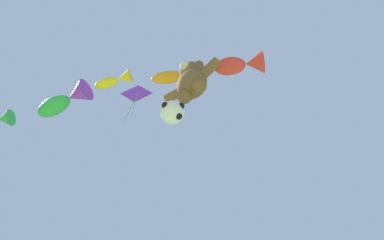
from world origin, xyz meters
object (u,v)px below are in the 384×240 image
fish_kite_goldfin (115,80)px  fish_kite_emerald (66,100)px  teddy_bear_kite (192,81)px  fish_kite_tangerine (180,76)px  fish_kite_crimson (242,65)px  soccer_ball_kite (173,112)px  diamond_kite (136,95)px

fish_kite_goldfin → fish_kite_emerald: bearing=-163.6°
fish_kite_goldfin → fish_kite_emerald: fish_kite_emerald is taller
teddy_bear_kite → fish_kite_emerald: (-5.07, -2.01, 1.96)m
fish_kite_tangerine → fish_kite_crimson: bearing=23.2°
fish_kite_crimson → fish_kite_emerald: fish_kite_emerald is taller
fish_kite_goldfin → fish_kite_emerald: 2.31m
fish_kite_crimson → fish_kite_tangerine: 2.48m
soccer_ball_kite → fish_kite_crimson: (2.34, 1.04, 2.74)m
fish_kite_goldfin → fish_kite_emerald: size_ratio=0.64×
fish_kite_goldfin → diamond_kite: size_ratio=0.48×
diamond_kite → teddy_bear_kite: bearing=1.2°
teddy_bear_kite → fish_kite_tangerine: (-0.64, 0.08, 1.73)m
fish_kite_crimson → fish_kite_emerald: (-6.65, -3.04, 0.77)m
fish_kite_emerald → diamond_kite: diamond_kite is taller
fish_kite_goldfin → diamond_kite: 1.84m
soccer_ball_kite → fish_kite_goldfin: size_ratio=0.52×
fish_kite_crimson → diamond_kite: diamond_kite is taller
soccer_ball_kite → diamond_kite: bearing=-178.6°
fish_kite_goldfin → fish_kite_emerald: (-2.21, -0.65, 0.03)m
diamond_kite → fish_kite_crimson: bearing=13.1°
fish_kite_emerald → diamond_kite: (1.91, 1.94, 1.25)m
fish_kite_emerald → diamond_kite: size_ratio=0.76×
fish_kite_emerald → diamond_kite: bearing=45.4°
soccer_ball_kite → fish_kite_goldfin: fish_kite_goldfin is taller
fish_kite_tangerine → fish_kite_emerald: bearing=-154.7°
fish_kite_crimson → fish_kite_tangerine: bearing=-156.8°
fish_kite_crimson → fish_kite_goldfin: bearing=-151.7°
teddy_bear_kite → fish_kite_crimson: bearing=33.2°
teddy_bear_kite → soccer_ball_kite: (-0.76, -0.01, -1.56)m
fish_kite_tangerine → diamond_kite: 2.92m
teddy_bear_kite → diamond_kite: (-3.15, -0.06, 3.21)m
fish_kite_crimson → fish_kite_emerald: bearing=-155.4°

